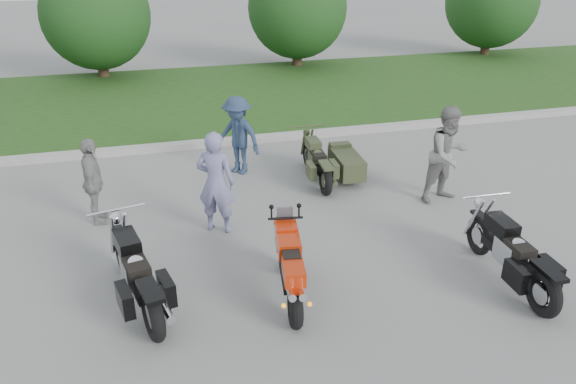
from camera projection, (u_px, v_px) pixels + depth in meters
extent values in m
plane|color=gray|center=(284.00, 278.00, 8.53)|extent=(80.00, 80.00, 0.00)
cube|color=#9F9C96|center=(223.00, 142.00, 13.74)|extent=(60.00, 0.30, 0.15)
cube|color=#355E20|center=(202.00, 98.00, 17.37)|extent=(60.00, 8.00, 0.14)
cylinder|color=#3F2B1C|center=(102.00, 63.00, 19.38)|extent=(0.36, 0.36, 1.20)
sphere|color=#163E17|center=(96.00, 15.00, 18.70)|extent=(3.60, 3.60, 3.60)
cylinder|color=#3F2B1C|center=(297.00, 53.00, 21.00)|extent=(0.36, 0.36, 1.20)
sphere|color=#163E17|center=(297.00, 8.00, 20.32)|extent=(3.60, 3.60, 3.60)
cylinder|color=#3F2B1C|center=(486.00, 43.00, 22.86)|extent=(0.36, 0.36, 1.20)
sphere|color=#163E17|center=(492.00, 1.00, 22.18)|extent=(3.60, 3.60, 3.60)
torus|color=black|center=(295.00, 308.00, 7.39)|extent=(0.26, 0.59, 0.57)
torus|color=black|center=(285.00, 255.00, 8.60)|extent=(0.20, 0.57, 0.56)
cube|color=black|center=(290.00, 268.00, 7.86)|extent=(0.39, 0.86, 0.32)
cube|color=#AF2307|center=(289.00, 245.00, 7.94)|extent=(0.39, 0.55, 0.24)
cube|color=#AF2307|center=(294.00, 272.00, 7.39)|extent=(0.35, 0.55, 0.20)
cube|color=black|center=(291.00, 255.00, 7.62)|extent=(0.29, 0.36, 0.09)
cube|color=#AF2307|center=(286.00, 235.00, 8.27)|extent=(0.37, 0.41, 0.37)
cylinder|color=silver|center=(291.00, 293.00, 7.21)|extent=(0.17, 0.44, 0.20)
cylinder|color=silver|center=(301.00, 292.00, 7.23)|extent=(0.17, 0.44, 0.20)
torus|color=black|center=(153.00, 315.00, 7.14)|extent=(0.33, 0.73, 0.71)
torus|color=black|center=(122.00, 254.00, 8.53)|extent=(0.27, 0.68, 0.67)
cube|color=black|center=(136.00, 276.00, 7.79)|extent=(0.50, 1.28, 0.15)
cube|color=silver|center=(135.00, 271.00, 7.76)|extent=(0.41, 0.53, 0.37)
cube|color=black|center=(127.00, 243.00, 7.88)|extent=(0.41, 0.63, 0.23)
cube|color=black|center=(136.00, 265.00, 7.55)|extent=(0.40, 0.58, 0.13)
cube|color=black|center=(150.00, 291.00, 6.98)|extent=(0.35, 0.61, 0.06)
cylinder|color=silver|center=(157.00, 295.00, 7.64)|extent=(0.36, 1.15, 0.10)
torus|color=black|center=(544.00, 294.00, 7.59)|extent=(0.19, 0.69, 0.68)
torus|color=black|center=(479.00, 236.00, 9.06)|extent=(0.14, 0.65, 0.64)
cube|color=black|center=(509.00, 257.00, 8.29)|extent=(0.26, 1.21, 0.14)
cube|color=silver|center=(510.00, 252.00, 8.25)|extent=(0.32, 0.46, 0.35)
cube|color=black|center=(502.00, 226.00, 8.40)|extent=(0.30, 0.56, 0.22)
cube|color=black|center=(518.00, 247.00, 8.04)|extent=(0.30, 0.51, 0.12)
cube|color=black|center=(549.00, 271.00, 7.44)|extent=(0.24, 0.56, 0.06)
cylinder|color=silver|center=(533.00, 276.00, 8.07)|extent=(0.13, 1.11, 0.10)
torus|color=black|center=(326.00, 181.00, 11.07)|extent=(0.18, 0.62, 0.62)
torus|color=black|center=(308.00, 154.00, 12.40)|extent=(0.14, 0.58, 0.58)
cube|color=black|center=(316.00, 163.00, 11.70)|extent=(0.25, 1.09, 0.13)
cube|color=#363E24|center=(316.00, 160.00, 11.67)|extent=(0.29, 0.42, 0.32)
cube|color=#363E24|center=(313.00, 144.00, 11.80)|extent=(0.28, 0.51, 0.20)
cube|color=black|center=(318.00, 155.00, 11.48)|extent=(0.28, 0.46, 0.11)
cube|color=#363E24|center=(326.00, 165.00, 10.93)|extent=(0.22, 0.51, 0.05)
cylinder|color=#363E24|center=(328.00, 174.00, 11.51)|extent=(0.14, 1.00, 0.09)
cube|color=#363E24|center=(346.00, 163.00, 11.75)|extent=(0.56, 1.20, 0.41)
torus|color=black|center=(357.00, 167.00, 11.84)|extent=(0.13, 0.51, 0.51)
imported|color=slate|center=(216.00, 183.00, 9.51)|extent=(0.79, 0.69, 1.82)
imported|color=gray|center=(448.00, 155.00, 10.61)|extent=(1.06, 0.91, 1.88)
imported|color=navy|center=(238.00, 135.00, 11.88)|extent=(1.20, 1.23, 1.69)
imported|color=gray|center=(93.00, 182.00, 9.83)|extent=(0.39, 0.93, 1.59)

